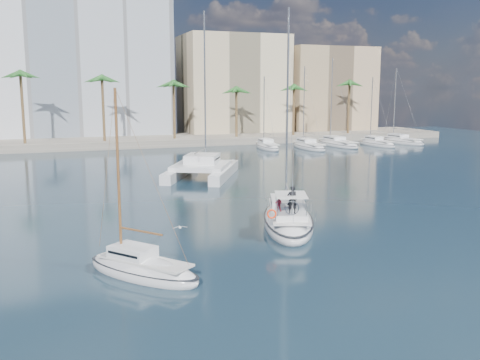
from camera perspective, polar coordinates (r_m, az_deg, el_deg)
name	(u,v)px	position (r m, az deg, el deg)	size (l,w,h in m)	color
ground	(260,233)	(36.89, 2.15, -5.64)	(160.00, 160.00, 0.00)	black
quay	(131,141)	(95.38, -11.58, 4.07)	(120.00, 14.00, 1.20)	gray
building_modern	(53,65)	(106.09, -19.34, 11.53)	(42.00, 16.00, 28.00)	silver
building_beige	(233,87)	(108.86, -0.74, 9.91)	(20.00, 14.00, 20.00)	#C8B790
building_tan_right	(326,92)	(115.12, 9.18, 9.29)	(18.00, 12.00, 18.00)	tan
palm_centre	(132,85)	(90.97, -11.43, 9.91)	(3.60, 3.60, 12.30)	brown
palm_right	(317,85)	(101.64, 8.20, 9.98)	(3.60, 3.60, 12.30)	brown
main_sloop	(288,219)	(38.58, 5.13, -4.19)	(7.12, 11.49, 16.28)	silver
small_sloop	(142,269)	(29.05, -10.40, -9.30)	(6.30, 7.09, 10.42)	silver
catamaran	(202,166)	(59.72, -4.08, 1.45)	(11.38, 13.98, 18.18)	silver
seagull	(180,227)	(36.21, -6.42, -5.04)	(0.99, 0.42, 0.18)	silver
moored_yacht_a	(267,149)	(87.18, 2.93, 3.33)	(2.72, 9.35, 11.90)	silver
moored_yacht_b	(309,149)	(88.09, 7.34, 3.33)	(3.14, 10.78, 13.72)	silver
moored_yacht_c	(338,146)	(92.92, 10.37, 3.59)	(3.55, 12.21, 15.54)	silver
moored_yacht_d	(377,146)	(94.66, 14.39, 3.55)	(2.72, 9.35, 11.90)	silver
moored_yacht_e	(402,143)	(100.02, 16.85, 3.76)	(3.14, 10.78, 13.72)	silver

